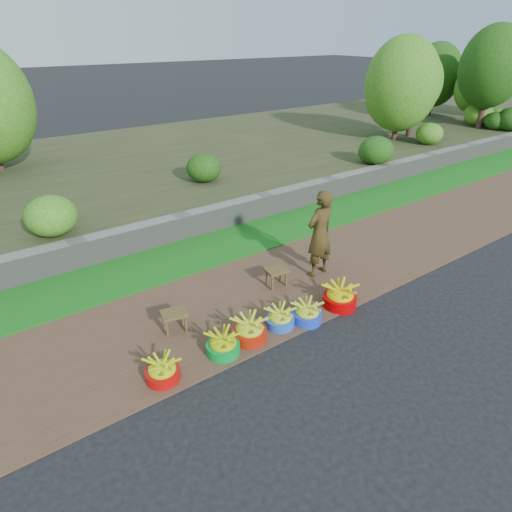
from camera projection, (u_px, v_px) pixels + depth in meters
ground_plane at (306, 331)px, 6.55m from camera, size 120.00×120.00×0.00m
dirt_shoulder at (258, 294)px, 7.44m from camera, size 80.00×2.50×0.02m
grass_verge at (202, 251)px, 8.88m from camera, size 80.00×1.50×0.04m
retaining_wall at (183, 226)px, 9.37m from camera, size 80.00×0.35×0.55m
earth_bank at (109, 174)px, 12.91m from camera, size 80.00×10.00×0.50m
vegetation at (193, 97)px, 11.33m from camera, size 33.81×7.95×4.35m
basin_a at (162, 371)px, 5.57m from camera, size 0.46×0.46×0.34m
basin_b at (223, 345)px, 6.02m from camera, size 0.48×0.48×0.36m
basin_c at (249, 330)px, 6.29m from camera, size 0.52×0.52×0.38m
basin_d at (280, 318)px, 6.58m from camera, size 0.45×0.45×0.34m
basin_e at (307, 313)px, 6.70m from camera, size 0.47×0.47×0.35m
basin_f at (340, 297)px, 7.06m from camera, size 0.56×0.56×0.42m
stool_left at (174, 316)px, 6.41m from camera, size 0.43×0.36×0.33m
stool_right at (277, 273)px, 7.56m from camera, size 0.41×0.33×0.33m
vendor_woman at (320, 234)px, 7.68m from camera, size 0.63×0.45×1.64m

